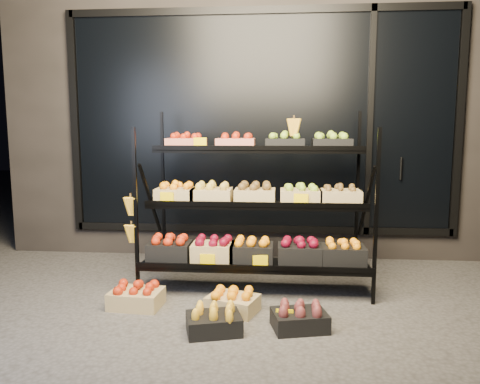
# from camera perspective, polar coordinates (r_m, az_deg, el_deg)

# --- Properties ---
(ground) EXTENTS (24.00, 24.00, 0.00)m
(ground) POSITION_cam_1_polar(r_m,az_deg,el_deg) (4.02, 1.46, -13.98)
(ground) COLOR #514F4C
(ground) RESTS_ON ground
(building) EXTENTS (6.00, 2.08, 3.50)m
(building) POSITION_cam_1_polar(r_m,az_deg,el_deg) (6.33, 2.93, 10.12)
(building) COLOR #2D2826
(building) RESTS_ON ground
(display_rack) EXTENTS (2.18, 1.02, 1.70)m
(display_rack) POSITION_cam_1_polar(r_m,az_deg,el_deg) (4.39, 1.84, -1.44)
(display_rack) COLOR black
(display_rack) RESTS_ON ground
(tag_floor_b) EXTENTS (0.13, 0.01, 0.12)m
(tag_floor_b) POSITION_cam_1_polar(r_m,az_deg,el_deg) (3.62, 5.44, -15.51)
(tag_floor_b) COLOR #FDD400
(tag_floor_b) RESTS_ON ground
(floor_crate_left) EXTENTS (0.44, 0.34, 0.21)m
(floor_crate_left) POSITION_cam_1_polar(r_m,az_deg,el_deg) (4.11, -12.53, -12.23)
(floor_crate_left) COLOR tan
(floor_crate_left) RESTS_ON ground
(floor_crate_midleft) EXTENTS (0.45, 0.38, 0.20)m
(floor_crate_midleft) POSITION_cam_1_polar(r_m,az_deg,el_deg) (3.56, -3.22, -15.36)
(floor_crate_midleft) COLOR black
(floor_crate_midleft) RESTS_ON ground
(floor_crate_midright) EXTENTS (0.46, 0.40, 0.20)m
(floor_crate_midright) POSITION_cam_1_polar(r_m,az_deg,el_deg) (3.92, -0.90, -13.13)
(floor_crate_midright) COLOR tan
(floor_crate_midright) RESTS_ON ground
(floor_crate_right) EXTENTS (0.45, 0.37, 0.20)m
(floor_crate_right) POSITION_cam_1_polar(r_m,az_deg,el_deg) (3.64, 7.28, -14.88)
(floor_crate_right) COLOR black
(floor_crate_right) RESTS_ON ground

